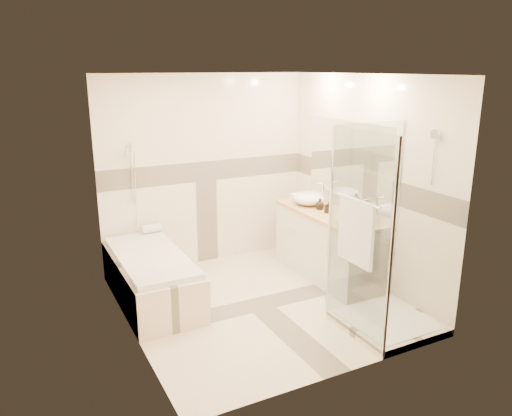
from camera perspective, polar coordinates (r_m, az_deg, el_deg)
name	(u,v)px	position (r m, az deg, el deg)	size (l,w,h in m)	color
room	(262,195)	(5.30, 0.74, 1.48)	(2.82, 3.02, 2.52)	beige
bathtub	(151,275)	(5.80, -11.89, -7.51)	(0.75, 1.70, 0.56)	#F7E2C5
vanity	(327,245)	(6.32, 8.11, -4.18)	(0.58, 1.62, 0.85)	white
shower_enclosure	(376,281)	(5.19, 13.60, -8.07)	(0.96, 0.93, 2.04)	#F7E2C5
vessel_sink_near	(309,198)	(6.48, 6.02, 1.11)	(0.41, 0.41, 0.17)	white
vessel_sink_far	(353,217)	(5.77, 11.00, -1.02)	(0.38, 0.38, 0.15)	white
faucet_near	(323,191)	(6.58, 7.62, 1.99)	(0.11, 0.03, 0.28)	silver
faucet_far	(368,208)	(5.88, 12.70, 0.03)	(0.11, 0.03, 0.27)	silver
amenity_bottle_a	(328,207)	(6.14, 8.23, 0.10)	(0.07, 0.07, 0.15)	black
amenity_bottle_b	(320,204)	(6.28, 7.31, 0.46)	(0.11, 0.11, 0.14)	black
folded_towels	(300,198)	(6.66, 5.06, 1.18)	(0.16, 0.27, 0.09)	white
rolled_towel	(151,229)	(6.40, -11.88, -2.31)	(0.11, 0.11, 0.24)	white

